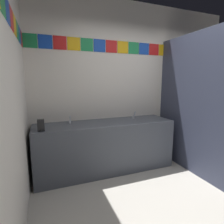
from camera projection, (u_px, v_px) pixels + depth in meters
name	position (u px, v px, depth m)	size (l,w,h in m)	color
ground_plane	(201.00, 208.00, 2.15)	(8.50, 8.50, 0.00)	#B2ADA3
wall_back	(137.00, 84.00, 3.44)	(3.86, 0.09, 2.87)	silver
vanity_counter	(106.00, 146.00, 3.03)	(2.26, 0.61, 0.82)	#4C515B
faucet_left	(70.00, 121.00, 2.84)	(0.04, 0.10, 0.14)	silver
faucet_right	(134.00, 116.00, 3.24)	(0.04, 0.10, 0.14)	silver
soap_dispenser	(41.00, 125.00, 2.43)	(0.09, 0.09, 0.16)	black
stall_divider	(211.00, 106.00, 2.76)	(0.92, 1.53, 2.24)	#33384C
toilet	(198.00, 142.00, 3.56)	(0.39, 0.49, 0.74)	white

